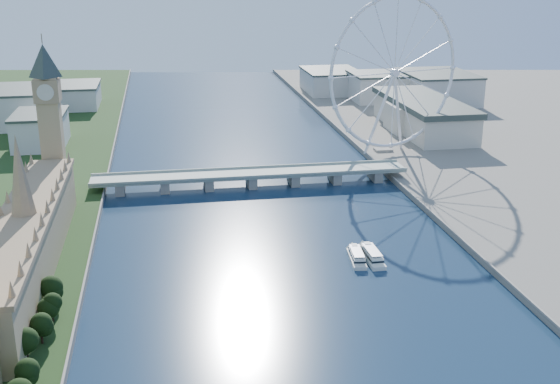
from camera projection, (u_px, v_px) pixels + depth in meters
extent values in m
cube|color=tan|center=(28.00, 245.00, 345.37)|extent=(24.00, 200.00, 28.00)
cone|color=#937A59|center=(20.00, 175.00, 334.12)|extent=(12.00, 12.00, 40.00)
cube|color=tan|center=(52.00, 141.00, 438.37)|extent=(13.00, 13.00, 80.00)
cube|color=#937A59|center=(47.00, 90.00, 428.38)|extent=(15.00, 15.00, 14.00)
pyramid|color=#2D3833|center=(42.00, 44.00, 419.64)|extent=(20.02, 20.02, 20.00)
cube|color=gray|center=(251.00, 174.00, 490.29)|extent=(220.00, 22.00, 2.00)
cube|color=gray|center=(120.00, 187.00, 477.33)|extent=(6.00, 20.00, 7.50)
cube|color=gray|center=(165.00, 185.00, 482.14)|extent=(6.00, 20.00, 7.50)
cube|color=gray|center=(209.00, 183.00, 486.96)|extent=(6.00, 20.00, 7.50)
cube|color=gray|center=(251.00, 180.00, 491.77)|extent=(6.00, 20.00, 7.50)
cube|color=gray|center=(293.00, 178.00, 496.59)|extent=(6.00, 20.00, 7.50)
cube|color=gray|center=(334.00, 176.00, 501.41)|extent=(6.00, 20.00, 7.50)
cube|color=gray|center=(375.00, 174.00, 506.22)|extent=(6.00, 20.00, 7.50)
torus|color=silver|center=(395.00, 73.00, 542.47)|extent=(113.60, 39.12, 118.60)
cylinder|color=silver|center=(395.00, 73.00, 542.47)|extent=(7.25, 6.61, 6.00)
cube|color=gray|center=(383.00, 150.00, 571.34)|extent=(14.00, 10.00, 2.00)
cube|color=beige|center=(41.00, 131.00, 583.99)|extent=(40.00, 60.00, 26.00)
cube|color=beige|center=(11.00, 108.00, 660.90)|extent=(60.00, 80.00, 32.00)
cube|color=beige|center=(75.00, 96.00, 745.40)|extent=(50.00, 70.00, 22.00)
cube|color=beige|center=(379.00, 87.00, 778.71)|extent=(60.00, 60.00, 28.00)
cube|color=beige|center=(437.00, 88.00, 769.30)|extent=(70.00, 90.00, 30.00)
cube|color=beige|center=(331.00, 82.00, 829.09)|extent=(60.00, 80.00, 24.00)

